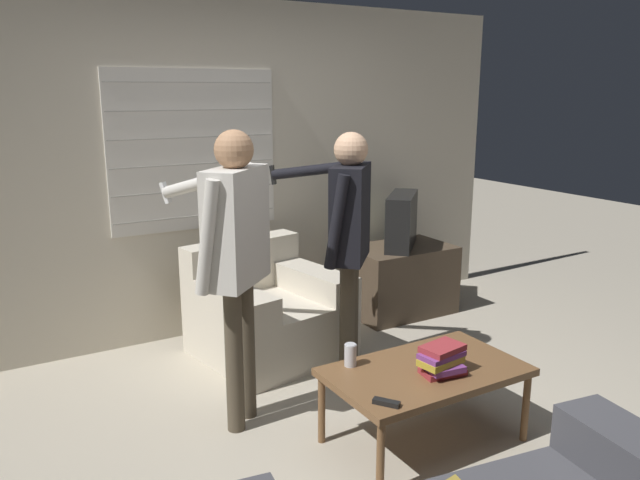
{
  "coord_description": "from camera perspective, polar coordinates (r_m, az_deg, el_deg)",
  "views": [
    {
      "loc": [
        -1.79,
        -2.51,
        1.88
      ],
      "look_at": [
        0.06,
        0.65,
        1.0
      ],
      "focal_mm": 35.0,
      "sensor_mm": 36.0,
      "label": 1
    }
  ],
  "objects": [
    {
      "name": "ground_plane",
      "position": [
        3.61,
        4.65,
        -17.91
      ],
      "size": [
        16.0,
        16.0,
        0.0
      ],
      "primitive_type": "plane",
      "color": "#B2A893"
    },
    {
      "name": "tv_stand",
      "position": [
        5.42,
        7.31,
        -3.6
      ],
      "size": [
        0.87,
        0.57,
        0.58
      ],
      "color": "#4C3D2D",
      "rests_on": "ground_plane"
    },
    {
      "name": "book_stack",
      "position": [
        3.37,
        11.08,
        -10.73
      ],
      "size": [
        0.27,
        0.2,
        0.16
      ],
      "color": "maroon",
      "rests_on": "coffee_table"
    },
    {
      "name": "person_left_standing",
      "position": [
        3.41,
        -7.79,
        -0.25
      ],
      "size": [
        0.53,
        0.86,
        1.68
      ],
      "rotation": [
        0.0,
        0.0,
        0.73
      ],
      "color": "#4C4233",
      "rests_on": "ground_plane"
    },
    {
      "name": "person_right_standing",
      "position": [
        3.98,
        2.61,
        1.35
      ],
      "size": [
        0.52,
        0.83,
        1.63
      ],
      "rotation": [
        0.0,
        0.0,
        0.84
      ],
      "color": "#4C4233",
      "rests_on": "ground_plane"
    },
    {
      "name": "spare_remote",
      "position": [
        3.06,
        6.09,
        -14.56
      ],
      "size": [
        0.11,
        0.13,
        0.02
      ],
      "rotation": [
        0.0,
        0.0,
        0.61
      ],
      "color": "black",
      "rests_on": "coffee_table"
    },
    {
      "name": "armchair_beige",
      "position": [
        4.58,
        -4.94,
        -6.57
      ],
      "size": [
        1.08,
        1.06,
        0.79
      ],
      "rotation": [
        0.0,
        0.0,
        3.31
      ],
      "color": "beige",
      "rests_on": "ground_plane"
    },
    {
      "name": "wall_back",
      "position": [
        4.91,
        -8.85,
        6.38
      ],
      "size": [
        5.2,
        0.08,
        2.55
      ],
      "color": "beige",
      "rests_on": "ground_plane"
    },
    {
      "name": "coffee_table",
      "position": [
        3.47,
        9.61,
        -12.08
      ],
      "size": [
        1.05,
        0.63,
        0.43
      ],
      "color": "brown",
      "rests_on": "ground_plane"
    },
    {
      "name": "soda_can",
      "position": [
        3.41,
        2.8,
        -10.45
      ],
      "size": [
        0.07,
        0.07,
        0.13
      ],
      "color": "silver",
      "rests_on": "coffee_table"
    },
    {
      "name": "tv",
      "position": [
        5.29,
        7.45,
        1.77
      ],
      "size": [
        0.58,
        0.59,
        0.45
      ],
      "rotation": [
        0.0,
        0.0,
        3.94
      ],
      "color": "black",
      "rests_on": "tv_stand"
    }
  ]
}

